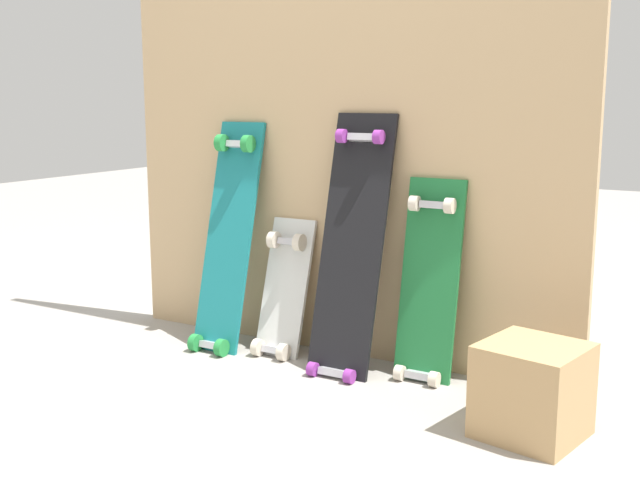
% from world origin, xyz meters
% --- Properties ---
extents(ground_plane, '(12.00, 12.00, 0.00)m').
position_xyz_m(ground_plane, '(0.00, 0.00, 0.00)').
color(ground_plane, '#9E9991').
extents(plywood_wall_panel, '(1.82, 0.04, 1.81)m').
position_xyz_m(plywood_wall_panel, '(0.00, 0.07, 0.91)').
color(plywood_wall_panel, tan).
rests_on(plywood_wall_panel, ground).
extents(skateboard_teal, '(0.20, 0.29, 0.92)m').
position_xyz_m(skateboard_teal, '(-0.40, -0.08, 0.40)').
color(skateboard_teal, '#197A7F').
rests_on(skateboard_teal, ground).
extents(skateboard_white, '(0.18, 0.22, 0.57)m').
position_xyz_m(skateboard_white, '(-0.17, -0.05, 0.22)').
color(skateboard_white, silver).
rests_on(skateboard_white, ground).
extents(skateboard_black, '(0.23, 0.30, 0.97)m').
position_xyz_m(skateboard_black, '(0.13, -0.08, 0.41)').
color(skateboard_black, black).
rests_on(skateboard_black, ground).
extents(skateboard_green, '(0.20, 0.19, 0.75)m').
position_xyz_m(skateboard_green, '(0.40, -0.03, 0.31)').
color(skateboard_green, '#1E7238').
rests_on(skateboard_green, ground).
extents(wooden_crate, '(0.31, 0.31, 0.27)m').
position_xyz_m(wooden_crate, '(0.84, -0.33, 0.13)').
color(wooden_crate, tan).
rests_on(wooden_crate, ground).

